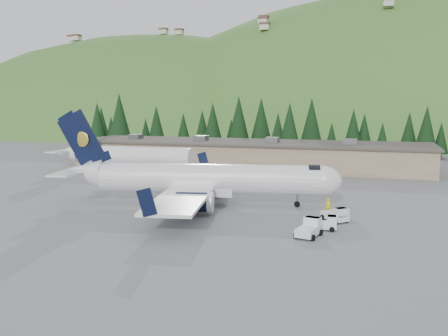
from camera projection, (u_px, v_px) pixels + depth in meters
ground at (210, 205)px, 63.37m from camera, size 600.00×600.00×0.00m
airliner at (201, 180)px, 63.07m from camera, size 36.42×34.37×12.12m
second_airliner at (120, 155)px, 91.14m from camera, size 27.50×11.00×10.05m
baggage_tug_a at (325, 224)px, 50.96m from camera, size 3.00×2.03×1.51m
baggage_tug_b at (336, 215)px, 54.49m from camera, size 3.32×3.34×1.68m
baggage_tug_c at (310, 228)px, 48.57m from camera, size 2.57×3.58×1.76m
terminal_building at (248, 154)px, 100.45m from camera, size 71.00×17.00×6.10m
ramp_worker at (328, 206)px, 58.26m from camera, size 0.68×0.45×1.85m
tree_line at (276, 126)px, 122.12m from camera, size 113.38×18.18×14.12m
hills at (441, 291)px, 254.59m from camera, size 614.00×330.00×300.00m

